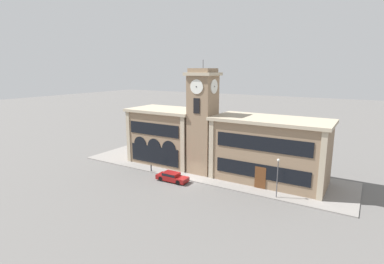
{
  "coord_description": "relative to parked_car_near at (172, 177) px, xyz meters",
  "views": [
    {
      "loc": [
        21.71,
        -34.74,
        15.75
      ],
      "look_at": [
        -0.8,
        2.4,
        6.71
      ],
      "focal_mm": 28.0,
      "sensor_mm": 36.0,
      "label": 1
    }
  ],
  "objects": [
    {
      "name": "ground_plane",
      "position": [
        1.9,
        1.35,
        -0.7
      ],
      "size": [
        300.0,
        300.0,
        0.0
      ],
      "primitive_type": "plane",
      "color": "#605E5B"
    },
    {
      "name": "street_lamp",
      "position": [
        14.51,
        1.94,
        2.8
      ],
      "size": [
        0.36,
        0.36,
        5.01
      ],
      "color": "#4C4C51",
      "rests_on": "sidewalk_kerb"
    },
    {
      "name": "clock_tower",
      "position": [
        1.9,
        5.56,
        7.36
      ],
      "size": [
        4.32,
        4.32,
        17.18
      ],
      "color": "#897056",
      "rests_on": "ground_plane"
    },
    {
      "name": "parked_car_near",
      "position": [
        0.0,
        0.0,
        0.0
      ],
      "size": [
        4.77,
        1.85,
        1.32
      ],
      "rotation": [
        0.0,
        0.0,
        0.02
      ],
      "color": "maroon",
      "rests_on": "ground_plane"
    },
    {
      "name": "town_hall_right_wing",
      "position": [
        11.8,
        7.31,
        3.92
      ],
      "size": [
        16.29,
        7.87,
        9.18
      ],
      "color": "#897056",
      "rests_on": "ground_plane"
    },
    {
      "name": "town_hall_left_wing",
      "position": [
        -6.09,
        7.3,
        3.99
      ],
      "size": [
        12.46,
        7.87,
        9.32
      ],
      "color": "#897056",
      "rests_on": "ground_plane"
    },
    {
      "name": "bollard",
      "position": [
        -5.12,
        1.62,
        -0.03
      ],
      "size": [
        0.18,
        0.18,
        1.06
      ],
      "color": "black",
      "rests_on": "sidewalk_kerb"
    },
    {
      "name": "sidewalk_kerb",
      "position": [
        1.9,
        7.14,
        -0.62
      ],
      "size": [
        43.39,
        11.57,
        0.15
      ],
      "color": "gray",
      "rests_on": "ground_plane"
    }
  ]
}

